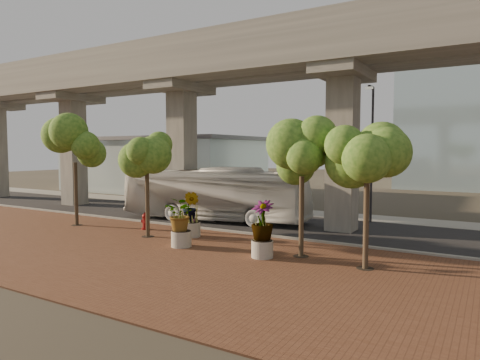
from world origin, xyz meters
The scene contains 18 objects.
ground centered at (0.00, 0.00, 0.00)m, with size 160.00×160.00×0.00m, color #3A362A.
brick_plaza centered at (0.00, -8.00, 0.03)m, with size 70.00×13.00×0.06m, color brown.
asphalt_road centered at (0.00, 2.00, 0.02)m, with size 90.00×8.00×0.04m, color black.
curb_strip centered at (0.00, -2.00, 0.08)m, with size 70.00×0.25×0.16m, color gray.
far_sidewalk centered at (0.00, 7.50, 0.03)m, with size 90.00×3.00×0.06m, color gray.
transit_viaduct centered at (0.00, 2.00, 7.29)m, with size 72.00×5.60×12.40m.
station_pavilion centered at (-20.00, 16.00, 3.22)m, with size 23.00×13.00×6.30m.
transit_bus centered at (-2.54, 1.13, 1.81)m, with size 3.04×12.96×3.61m, color silver.
fire_hydrant centered at (-4.19, -3.88, 0.55)m, with size 0.51×0.46×1.02m.
planter_front centered at (0.57, -6.42, 1.54)m, with size 2.22×2.22×2.44m.
planter_right centered at (5.00, -6.27, 1.60)m, with size 2.38×2.38×2.54m.
planter_left centered at (-0.50, -4.20, 1.58)m, with size 2.28×2.28×2.51m.
street_tree_far_west centered at (-8.94, -5.02, 5.16)m, with size 3.86×3.86×6.88m.
street_tree_near_west centered at (-2.55, -5.42, 4.61)m, with size 3.40×3.40×6.13m.
street_tree_near_east centered at (6.41, -5.20, 4.64)m, with size 3.44×3.44×6.17m.
street_tree_far_east centered at (9.40, -5.75, 4.66)m, with size 3.37×3.37×6.16m.
streetlamp_west centered at (-10.58, 7.40, 4.31)m, with size 0.37×1.07×7.38m.
streetlamp_east centered at (6.79, 5.74, 5.18)m, with size 0.44×1.29×8.88m.
Camera 1 is at (13.67, -22.85, 4.81)m, focal length 32.00 mm.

